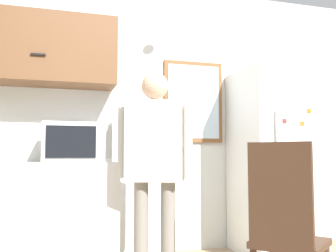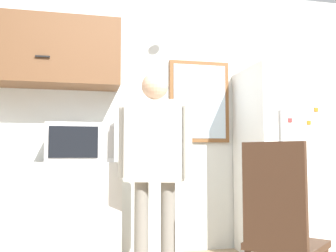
% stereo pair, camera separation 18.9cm
% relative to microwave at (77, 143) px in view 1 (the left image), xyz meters
% --- Properties ---
extents(back_wall, '(6.00, 0.06, 2.70)m').
position_rel_microwave_xyz_m(back_wall, '(0.49, 0.39, 0.29)').
color(back_wall, silver).
rests_on(back_wall, ground_plane).
extents(microwave, '(0.55, 0.42, 0.33)m').
position_rel_microwave_xyz_m(microwave, '(0.00, 0.00, 0.00)').
color(microwave, white).
rests_on(microwave, counter).
extents(person, '(0.54, 0.37, 1.60)m').
position_rel_microwave_xyz_m(person, '(0.57, -0.46, -0.09)').
color(person, gray).
rests_on(person, ground_plane).
extents(refrigerator, '(0.70, 0.74, 1.79)m').
position_rel_microwave_xyz_m(refrigerator, '(1.90, 0.00, -0.16)').
color(refrigerator, white).
rests_on(refrigerator, ground_plane).
extents(chair, '(0.57, 0.57, 1.03)m').
position_rel_microwave_xyz_m(chair, '(1.17, -1.28, -0.52)').
color(chair, '#472D1E').
rests_on(chair, ground_plane).
extents(window, '(0.63, 0.05, 0.84)m').
position_rel_microwave_xyz_m(window, '(1.18, 0.35, 0.45)').
color(window, brown).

